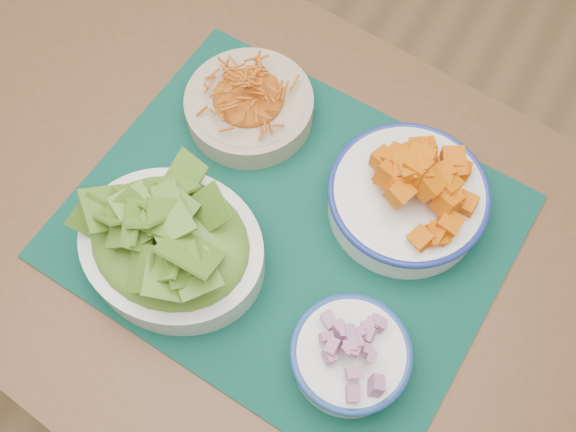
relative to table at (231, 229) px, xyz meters
The scene contains 7 objects.
ground 0.69m from the table, 160.48° to the left, with size 4.00×4.00×0.00m, color #AA8252.
table is the anchor object (origin of this frame).
placemat 0.15m from the table, ahead, with size 0.57×0.47×0.00m, color #052C24.
carrot_bowl 0.20m from the table, 106.60° to the left, with size 0.22×0.22×0.07m.
squash_bowl 0.30m from the table, 25.72° to the left, with size 0.23×0.23×0.11m.
lettuce_bowl 0.20m from the table, 94.17° to the right, with size 0.26×0.22×0.11m.
onion_bowl 0.32m from the table, 24.78° to the right, with size 0.18×0.18×0.07m.
Camera 1 is at (0.52, -0.40, 1.56)m, focal length 40.00 mm.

